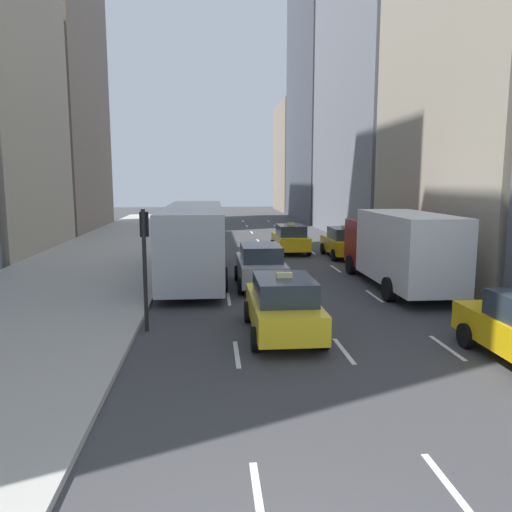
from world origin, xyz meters
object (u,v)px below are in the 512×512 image
taxi_lead (290,239)px  traffic_light_pole (145,250)px  city_bus (194,238)px  sedan_black_near (260,265)px  taxi_third (344,242)px  box_truck (399,247)px  taxi_fourth (283,305)px

taxi_lead → traffic_light_pole: bearing=-113.6°
city_bus → traffic_light_pole: (-1.14, -8.18, 0.62)m
city_bus → traffic_light_pole: size_ratio=3.22×
sedan_black_near → taxi_third: bearing=53.8°
taxi_third → box_truck: box_truck is taller
taxi_third → traffic_light_pole: bearing=-125.4°
sedan_black_near → taxi_lead: bearing=73.9°
taxi_lead → taxi_third: bearing=-36.1°
taxi_third → city_bus: (-8.41, -5.24, 0.91)m
box_truck → traffic_light_pole: bearing=-152.3°
sedan_black_near → city_bus: (-2.81, 2.42, 0.88)m
sedan_black_near → city_bus: bearing=139.3°
traffic_light_pole → box_truck: bearing=27.7°
taxi_lead → traffic_light_pole: (-6.75, -15.47, 1.53)m
taxi_fourth → sedan_black_near: size_ratio=0.99×
taxi_fourth → taxi_lead: bearing=80.3°
sedan_black_near → taxi_fourth: bearing=-90.0°
traffic_light_pole → city_bus: bearing=82.1°
taxi_lead → box_truck: (2.80, -10.47, 0.83)m
box_truck → sedan_black_near: bearing=172.2°
taxi_third → traffic_light_pole: 16.55m
taxi_lead → taxi_third: (2.80, -2.04, 0.00)m
taxi_lead → traffic_light_pole: 16.95m
sedan_black_near → city_bus: size_ratio=0.38×
city_bus → box_truck: bearing=-20.7°
taxi_third → city_bus: city_bus is taller
taxi_third → traffic_light_pole: (-9.55, -13.43, 1.53)m
taxi_lead → sedan_black_near: (-2.80, -9.70, 0.03)m
taxi_fourth → city_bus: (-2.81, 9.03, 0.91)m
taxi_fourth → taxi_third: bearing=68.6°
sedan_black_near → box_truck: 5.71m
sedan_black_near → box_truck: (5.60, -0.76, 0.80)m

